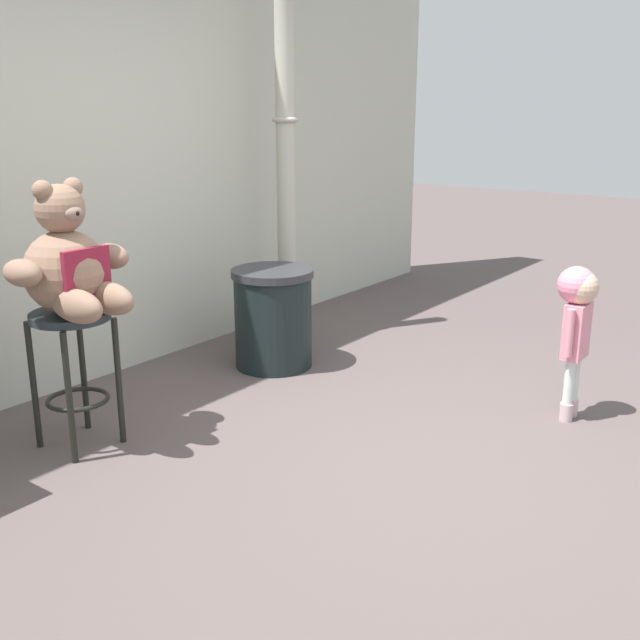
{
  "coord_description": "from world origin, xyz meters",
  "views": [
    {
      "loc": [
        -2.87,
        -1.7,
        1.7
      ],
      "look_at": [
        0.18,
        0.59,
        0.61
      ],
      "focal_mm": 42.27,
      "sensor_mm": 36.0,
      "label": 1
    }
  ],
  "objects_px": {
    "child_walking": "(577,310)",
    "trash_bin": "(273,318)",
    "bar_stool_with_teddy": "(73,351)",
    "teddy_bear": "(69,266)",
    "lamppost": "(286,193)"
  },
  "relations": [
    {
      "from": "bar_stool_with_teddy",
      "to": "child_walking",
      "type": "bearing_deg",
      "value": -45.75
    },
    {
      "from": "bar_stool_with_teddy",
      "to": "lamppost",
      "type": "xyz_separation_m",
      "value": [
        2.09,
        0.32,
        0.57
      ]
    },
    {
      "from": "bar_stool_with_teddy",
      "to": "child_walking",
      "type": "distance_m",
      "value": 2.65
    },
    {
      "from": "bar_stool_with_teddy",
      "to": "teddy_bear",
      "type": "xyz_separation_m",
      "value": [
        -0.0,
        -0.03,
        0.44
      ]
    },
    {
      "from": "bar_stool_with_teddy",
      "to": "trash_bin",
      "type": "bearing_deg",
      "value": -0.26
    },
    {
      "from": "trash_bin",
      "to": "lamppost",
      "type": "height_order",
      "value": "lamppost"
    },
    {
      "from": "child_walking",
      "to": "trash_bin",
      "type": "distance_m",
      "value": 1.94
    },
    {
      "from": "child_walking",
      "to": "teddy_bear",
      "type": "bearing_deg",
      "value": -18.96
    },
    {
      "from": "bar_stool_with_teddy",
      "to": "child_walking",
      "type": "height_order",
      "value": "child_walking"
    },
    {
      "from": "teddy_bear",
      "to": "lamppost",
      "type": "height_order",
      "value": "lamppost"
    },
    {
      "from": "child_walking",
      "to": "lamppost",
      "type": "distance_m",
      "value": 2.28
    },
    {
      "from": "teddy_bear",
      "to": "trash_bin",
      "type": "bearing_deg",
      "value": 0.99
    },
    {
      "from": "bar_stool_with_teddy",
      "to": "trash_bin",
      "type": "relative_size",
      "value": 1.07
    },
    {
      "from": "child_walking",
      "to": "trash_bin",
      "type": "bearing_deg",
      "value": -54.29
    },
    {
      "from": "bar_stool_with_teddy",
      "to": "teddy_bear",
      "type": "height_order",
      "value": "teddy_bear"
    }
  ]
}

